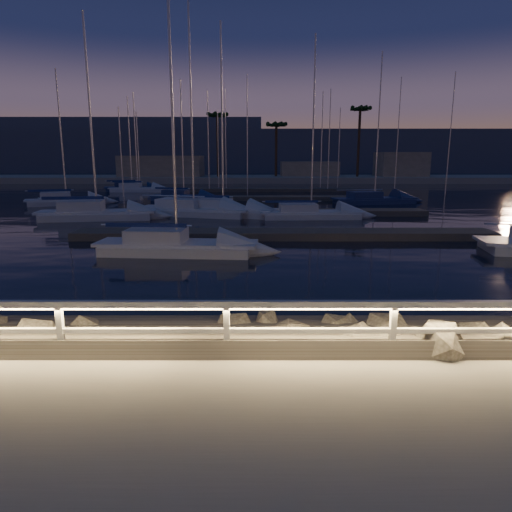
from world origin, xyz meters
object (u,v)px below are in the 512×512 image
object	(u,v)px
sailboat_c	(191,209)
sailboat_g	(308,213)
sailboat_j	(182,197)
sailboat_m	(131,188)
sailboat_b	(173,244)
sailboat_i	(64,200)
sailboat_e	(94,213)
sailboat_n	(137,189)
sailboat_k	(372,199)
sailboat_f	(221,209)
guard_rail	(334,316)

from	to	relation	value
sailboat_c	sailboat_g	size ratio (longest dim) A/B	1.20
sailboat_j	sailboat_m	xyz separation A→B (m)	(-8.70, 13.41, 0.03)
sailboat_b	sailboat_j	bearing A→B (deg)	102.58
sailboat_j	sailboat_i	bearing A→B (deg)	-144.16
sailboat_b	sailboat_e	xyz separation A→B (m)	(-7.44, 11.40, 0.06)
sailboat_g	sailboat_m	xyz separation A→B (m)	(-19.64, 26.87, 0.03)
sailboat_g	sailboat_e	bearing A→B (deg)	179.46
sailboat_n	sailboat_e	bearing A→B (deg)	-81.23
sailboat_c	sailboat_i	xyz separation A→B (m)	(-12.49, 7.75, -0.02)
sailboat_g	sailboat_k	world-z (taller)	sailboat_k
sailboat_e	sailboat_m	xyz separation A→B (m)	(-4.87, 27.45, -0.04)
sailboat_n	sailboat_c	bearing A→B (deg)	-66.43
sailboat_f	sailboat_k	world-z (taller)	sailboat_k
sailboat_b	sailboat_g	xyz separation A→B (m)	(7.33, 11.98, -0.02)
sailboat_i	sailboat_m	xyz separation A→B (m)	(1.27, 17.49, -0.00)
sailboat_c	sailboat_i	world-z (taller)	sailboat_c
sailboat_m	sailboat_j	bearing A→B (deg)	-69.75
guard_rail	sailboat_k	xyz separation A→B (m)	(9.37, 34.57, -0.95)
sailboat_i	sailboat_k	size ratio (longest dim) A/B	0.88
sailboat_n	sailboat_m	bearing A→B (deg)	128.03
sailboat_k	sailboat_m	world-z (taller)	sailboat_k
sailboat_b	sailboat_c	xyz separation A→B (m)	(-1.09, 13.63, 0.03)
sailboat_k	sailboat_m	size ratio (longest dim) A/B	1.15
sailboat_c	sailboat_f	bearing A→B (deg)	16.07
sailboat_b	sailboat_i	bearing A→B (deg)	126.95
sailboat_f	sailboat_j	bearing A→B (deg)	131.36
sailboat_b	sailboat_f	distance (m)	13.69
sailboat_j	sailboat_n	xyz separation A→B (m)	(-7.59, 11.97, 0.01)
guard_rail	sailboat_b	distance (m)	13.08
sailboat_b	sailboat_i	xyz separation A→B (m)	(-13.59, 21.37, 0.02)
sailboat_b	sailboat_n	xyz separation A→B (m)	(-11.21, 37.42, -0.00)
sailboat_c	sailboat_e	bearing A→B (deg)	-145.08
sailboat_c	sailboat_g	world-z (taller)	sailboat_c
sailboat_c	sailboat_n	world-z (taller)	sailboat_c
sailboat_c	sailboat_f	distance (m)	2.17
sailboat_n	sailboat_k	bearing A→B (deg)	-29.55
sailboat_f	sailboat_c	bearing A→B (deg)	-159.87
sailboat_e	sailboat_j	bearing A→B (deg)	67.12
sailboat_f	sailboat_i	xyz separation A→B (m)	(-14.66, 7.73, -0.01)
sailboat_b	sailboat_c	distance (m)	13.67
sailboat_e	sailboat_j	size ratio (longest dim) A/B	1.17
sailboat_c	sailboat_i	size ratio (longest dim) A/B	1.24
sailboat_c	sailboat_j	distance (m)	12.09
sailboat_g	sailboat_m	size ratio (longest dim) A/B	1.04
sailboat_e	sailboat_g	bearing A→B (deg)	-5.38
sailboat_c	sailboat_b	bearing A→B (deg)	-69.78
sailboat_b	sailboat_n	world-z (taller)	sailboat_b
sailboat_f	sailboat_g	distance (m)	6.47
sailboat_b	sailboat_j	xyz separation A→B (m)	(-3.61, 25.45, -0.01)
sailboat_c	sailboat_m	bearing A→B (deg)	129.61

